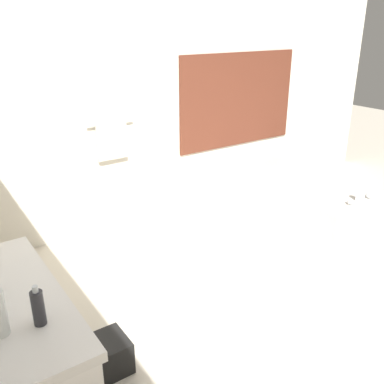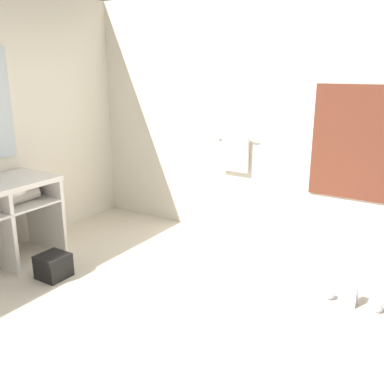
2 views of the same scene
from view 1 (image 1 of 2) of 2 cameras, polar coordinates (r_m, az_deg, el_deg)
ground_plane at (r=3.41m, az=11.76°, el=-16.67°), size 16.00×16.00×0.00m
wall_back_with_blinds at (r=4.56m, az=-7.31°, el=12.20°), size 7.40×0.13×2.70m
bathtub at (r=4.90m, az=13.00°, el=-0.47°), size 0.90×1.90×0.63m
soap_dispenser at (r=2.04m, az=-19.83°, el=-14.28°), size 0.06×0.06×0.20m
waste_bin at (r=2.98m, az=-11.22°, el=-20.56°), size 0.26×0.26×0.23m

